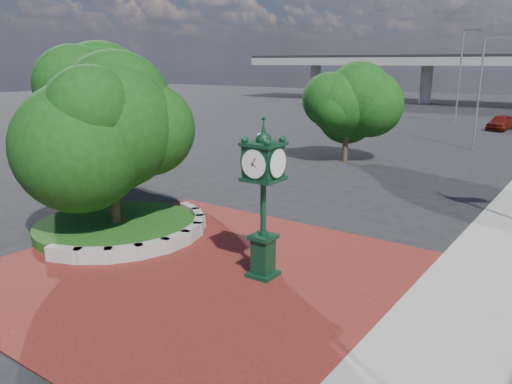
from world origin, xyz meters
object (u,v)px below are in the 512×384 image
(post_clock, at_px, (263,193))
(street_lamp_far, at_px, (462,70))
(parked_car, at_px, (501,122))
(street_lamp_near, at_px, (483,85))

(post_clock, bearing_deg, street_lamp_far, 96.94)
(post_clock, relative_size, parked_car, 1.12)
(street_lamp_near, relative_size, street_lamp_far, 0.85)
(post_clock, relative_size, street_lamp_near, 0.59)
(street_lamp_far, bearing_deg, parked_car, -23.64)
(street_lamp_near, bearing_deg, post_clock, -89.89)
(post_clock, distance_m, street_lamp_near, 28.24)
(parked_car, bearing_deg, street_lamp_far, 163.22)
(post_clock, height_order, street_lamp_near, street_lamp_near)
(parked_car, xyz_separation_m, street_lamp_near, (0.71, -13.44, 4.03))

